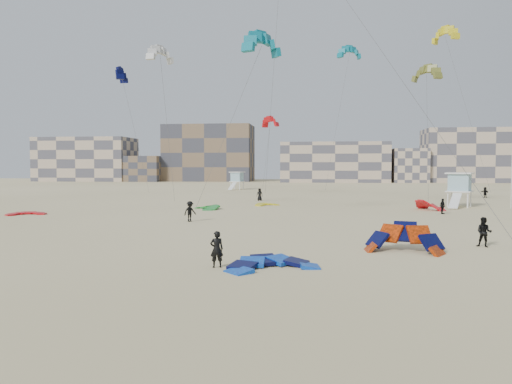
# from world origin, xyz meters

# --- Properties ---
(ground) EXTENTS (320.00, 320.00, 0.00)m
(ground) POSITION_xyz_m (0.00, 0.00, 0.00)
(ground) COLOR beige
(ground) RESTS_ON ground
(kite_ground_blue) EXTENTS (5.66, 5.76, 1.53)m
(kite_ground_blue) POSITION_xyz_m (2.90, -1.06, 0.00)
(kite_ground_blue) COLOR blue
(kite_ground_blue) RESTS_ON ground
(kite_ground_orange) EXTENTS (5.33, 5.30, 4.42)m
(kite_ground_orange) POSITION_xyz_m (9.95, 4.29, 0.00)
(kite_ground_orange) COLOR #FF3C07
(kite_ground_orange) RESTS_ON ground
(kite_ground_red) EXTENTS (4.62, 4.69, 0.61)m
(kite_ground_red) POSITION_xyz_m (-24.04, 22.00, 0.00)
(kite_ground_red) COLOR red
(kite_ground_red) RESTS_ON ground
(kite_ground_green) EXTENTS (5.37, 5.27, 1.72)m
(kite_ground_green) POSITION_xyz_m (-7.47, 30.60, 0.00)
(kite_ground_green) COLOR green
(kite_ground_green) RESTS_ON ground
(kite_ground_red_far) EXTENTS (5.13, 5.04, 3.44)m
(kite_ground_red_far) POSITION_xyz_m (17.46, 32.79, 0.00)
(kite_ground_red_far) COLOR red
(kite_ground_red_far) RESTS_ON ground
(kite_ground_yellow) EXTENTS (4.22, 4.24, 0.81)m
(kite_ground_yellow) POSITION_xyz_m (-1.25, 36.69, 0.00)
(kite_ground_yellow) COLOR #F0FF21
(kite_ground_yellow) RESTS_ON ground
(kitesurfer_main) EXTENTS (0.76, 0.63, 1.78)m
(kitesurfer_main) POSITION_xyz_m (0.25, -1.22, 0.89)
(kitesurfer_main) COLOR black
(kitesurfer_main) RESTS_ON ground
(kitesurfer_b) EXTENTS (1.10, 1.01, 1.82)m
(kitesurfer_b) POSITION_xyz_m (15.07, 6.70, 0.91)
(kitesurfer_b) COLOR black
(kitesurfer_b) RESTS_ON ground
(kitesurfer_c) EXTENTS (1.29, 1.31, 1.80)m
(kitesurfer_c) POSITION_xyz_m (-6.10, 18.01, 0.90)
(kitesurfer_c) COLOR black
(kitesurfer_c) RESTS_ON ground
(kitesurfer_d) EXTENTS (0.62, 1.00, 1.59)m
(kitesurfer_d) POSITION_xyz_m (17.74, 27.97, 0.79)
(kitesurfer_d) COLOR black
(kitesurfer_d) RESTS_ON ground
(kitesurfer_e) EXTENTS (0.90, 0.62, 1.76)m
(kitesurfer_e) POSITION_xyz_m (-3.09, 45.12, 0.88)
(kitesurfer_e) COLOR black
(kitesurfer_e) RESTS_ON ground
(kitesurfer_f) EXTENTS (1.12, 1.61, 1.67)m
(kitesurfer_f) POSITION_xyz_m (30.66, 55.69, 0.84)
(kitesurfer_f) COLOR black
(kitesurfer_f) RESTS_ON ground
(kite_fly_teal_a) EXTENTS (8.62, 5.61, 16.31)m
(kite_fly_teal_a) POSITION_xyz_m (-0.09, 21.19, 15.90)
(kite_fly_teal_a) COLOR #146586
(kite_fly_teal_a) RESTS_ON ground
(kite_fly_grey) EXTENTS (4.43, 4.44, 17.02)m
(kite_fly_grey) POSITION_xyz_m (-12.03, 28.44, 16.89)
(kite_fly_grey) COLOR silver
(kite_fly_grey) RESTS_ON ground
(kite_fly_olive) EXTENTS (5.24, 9.73, 16.39)m
(kite_fly_olive) POSITION_xyz_m (18.03, 38.24, 15.97)
(kite_fly_olive) COLOR olive
(kite_fly_olive) RESTS_ON ground
(kite_fly_yellow) EXTENTS (9.26, 5.77, 24.51)m
(kite_fly_yellow) POSITION_xyz_m (23.72, 53.43, 24.27)
(kite_fly_yellow) COLOR #F0FF21
(kite_fly_yellow) RESTS_ON ground
(kite_fly_navy) EXTENTS (5.42, 4.34, 17.76)m
(kite_fly_navy) POSITION_xyz_m (-22.25, 42.78, 17.48)
(kite_fly_navy) COLOR #050B39
(kite_fly_navy) RESTS_ON ground
(kite_fly_teal_b) EXTENTS (6.86, 12.46, 24.62)m
(kite_fly_teal_b) POSITION_xyz_m (10.32, 63.17, 24.20)
(kite_fly_teal_b) COLOR #146586
(kite_fly_teal_b) RESTS_ON ground
(kite_fly_red) EXTENTS (4.80, 4.85, 12.38)m
(kite_fly_red) POSITION_xyz_m (-2.80, 57.70, 12.04)
(kite_fly_red) COLOR red
(kite_fly_red) RESTS_ON ground
(lifeguard_tower_near) EXTENTS (3.86, 6.15, 4.12)m
(lifeguard_tower_near) POSITION_xyz_m (21.89, 37.27, 2.04)
(lifeguard_tower_near) COLOR white
(lifeguard_tower_near) RESTS_ON ground
(lifeguard_tower_far) EXTENTS (3.18, 5.38, 3.70)m
(lifeguard_tower_far) POSITION_xyz_m (-11.56, 77.23, 1.83)
(lifeguard_tower_far) COLOR white
(lifeguard_tower_far) RESTS_ON ground
(flagpole) EXTENTS (0.59, 0.09, 7.26)m
(flagpole) POSITION_xyz_m (27.23, 35.83, 3.83)
(flagpole) COLOR white
(flagpole) RESTS_ON ground
(condo_west_a) EXTENTS (30.00, 15.00, 14.00)m
(condo_west_a) POSITION_xyz_m (-70.00, 130.00, 7.00)
(condo_west_a) COLOR tan
(condo_west_a) RESTS_ON ground
(condo_west_b) EXTENTS (28.00, 14.00, 18.00)m
(condo_west_b) POSITION_xyz_m (-30.00, 134.00, 9.00)
(condo_west_b) COLOR brown
(condo_west_b) RESTS_ON ground
(condo_mid) EXTENTS (32.00, 16.00, 12.00)m
(condo_mid) POSITION_xyz_m (10.00, 130.00, 6.00)
(condo_mid) COLOR tan
(condo_mid) RESTS_ON ground
(condo_east) EXTENTS (26.00, 14.00, 16.00)m
(condo_east) POSITION_xyz_m (50.00, 132.00, 8.00)
(condo_east) COLOR tan
(condo_east) RESTS_ON ground
(condo_fill_left) EXTENTS (12.00, 10.00, 8.00)m
(condo_fill_left) POSITION_xyz_m (-50.00, 128.00, 4.00)
(condo_fill_left) COLOR brown
(condo_fill_left) RESTS_ON ground
(condo_fill_right) EXTENTS (10.00, 10.00, 10.00)m
(condo_fill_right) POSITION_xyz_m (32.00, 128.00, 5.00)
(condo_fill_right) COLOR tan
(condo_fill_right) RESTS_ON ground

